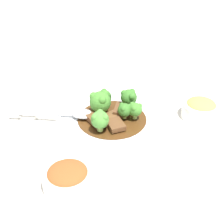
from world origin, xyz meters
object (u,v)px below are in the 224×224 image
at_px(beef_strip_2, 122,110).
at_px(side_bowl_appetizer, 200,109).
at_px(main_plate, 112,120).
at_px(beef_strip_3, 94,119).
at_px(broccoli_floret_0, 100,119).
at_px(broccoli_floret_2, 129,97).
at_px(beef_strip_0, 112,117).
at_px(broccoli_floret_3, 104,97).
at_px(beef_strip_1, 116,125).
at_px(broccoli_floret_5, 100,101).
at_px(broccoli_floret_4, 135,109).
at_px(broccoli_floret_1, 125,110).
at_px(side_bowl_kimchi, 68,177).
at_px(sauce_dish, 31,111).
at_px(serving_spoon, 76,114).

bearing_deg(beef_strip_2, side_bowl_appetizer, 153.33).
xyz_separation_m(main_plate, beef_strip_3, (0.04, -0.01, 0.02)).
bearing_deg(broccoli_floret_0, broccoli_floret_2, -154.59).
bearing_deg(beef_strip_3, broccoli_floret_0, 82.15).
height_order(beef_strip_0, beef_strip_2, beef_strip_2).
height_order(beef_strip_3, broccoli_floret_0, broccoli_floret_0).
bearing_deg(beef_strip_3, broccoli_floret_3, -136.79).
relative_size(beef_strip_1, broccoli_floret_5, 0.87).
bearing_deg(broccoli_floret_4, broccoli_floret_1, -31.87).
distance_m(broccoli_floret_4, side_bowl_kimchi, 0.25).
relative_size(broccoli_floret_1, broccoli_floret_4, 0.94).
relative_size(broccoli_floret_1, side_bowl_kimchi, 0.41).
bearing_deg(beef_strip_2, broccoli_floret_1, 75.12).
distance_m(side_bowl_appetizer, sauce_dish, 0.43).
distance_m(broccoli_floret_4, side_bowl_appetizer, 0.17).
distance_m(broccoli_floret_4, serving_spoon, 0.14).
relative_size(broccoli_floret_2, side_bowl_kimchi, 0.53).
relative_size(broccoli_floret_1, broccoli_floret_3, 0.87).
height_order(broccoli_floret_5, sauce_dish, broccoli_floret_5).
bearing_deg(broccoli_floret_5, beef_strip_3, 40.29).
relative_size(broccoli_floret_2, broccoli_floret_3, 1.14).
height_order(beef_strip_0, sauce_dish, beef_strip_0).
bearing_deg(side_bowl_appetizer, beef_strip_3, -19.18).
height_order(main_plate, side_bowl_appetizer, side_bowl_appetizer).
distance_m(beef_strip_2, broccoli_floret_0, 0.09).
xyz_separation_m(side_bowl_appetizer, sauce_dish, (0.37, -0.22, -0.02)).
bearing_deg(beef_strip_0, beef_strip_3, -12.59).
height_order(broccoli_floret_2, broccoli_floret_5, broccoli_floret_5).
distance_m(main_plate, broccoli_floret_2, 0.07).
relative_size(beef_strip_1, broccoli_floret_2, 0.98).
xyz_separation_m(beef_strip_0, sauce_dish, (0.16, -0.15, -0.02)).
bearing_deg(beef_strip_3, side_bowl_kimchi, 49.09).
xyz_separation_m(beef_strip_0, beef_strip_1, (0.01, 0.04, 0.00)).
bearing_deg(broccoli_floret_3, broccoli_floret_5, 46.48).
xyz_separation_m(beef_strip_3, broccoli_floret_2, (-0.10, -0.01, 0.03)).
xyz_separation_m(broccoli_floret_2, broccoli_floret_5, (0.07, -0.01, 0.00)).
relative_size(beef_strip_2, broccoli_floret_5, 1.08).
relative_size(side_bowl_kimchi, side_bowl_appetizer, 1.04).
distance_m(main_plate, beef_strip_2, 0.04).
relative_size(broccoli_floret_0, broccoli_floret_2, 0.97).
bearing_deg(serving_spoon, broccoli_floret_5, 164.39).
distance_m(broccoli_floret_4, sauce_dish, 0.27).
xyz_separation_m(broccoli_floret_2, side_bowl_appetizer, (-0.15, 0.10, -0.03)).
relative_size(main_plate, broccoli_floret_0, 5.42).
relative_size(beef_strip_1, broccoli_floret_0, 1.00).
distance_m(broccoli_floret_3, serving_spoon, 0.08).
bearing_deg(beef_strip_2, side_bowl_kimchi, 36.19).
relative_size(broccoli_floret_0, side_bowl_kimchi, 0.52).
height_order(broccoli_floret_2, side_bowl_kimchi, broccoli_floret_2).
distance_m(broccoli_floret_2, broccoli_floret_3, 0.06).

